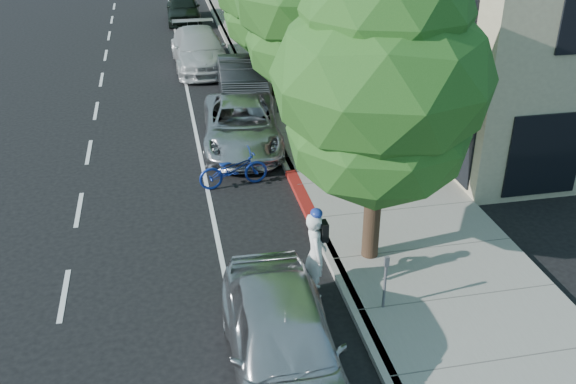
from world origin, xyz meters
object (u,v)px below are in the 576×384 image
object	(u,v)px
dark_sedan	(242,81)
bicycle	(233,169)
near_car_a	(283,343)
pedestrian	(358,100)
white_pickup	(199,49)
cyclist	(316,254)
silver_suv	(242,125)
dark_suv_far	(183,8)
street_tree_0	(382,81)

from	to	relation	value
dark_sedan	bicycle	bearing A→B (deg)	-96.82
near_car_a	dark_sedan	bearing A→B (deg)	86.15
bicycle	pedestrian	distance (m)	6.31
white_pickup	cyclist	bearing A→B (deg)	-87.96
silver_suv	white_pickup	world-z (taller)	white_pickup
dark_sedan	dark_suv_far	xyz separation A→B (m)	(-1.46, 14.62, -0.03)
cyclist	dark_sedan	world-z (taller)	cyclist
dark_suv_far	dark_sedan	bearing A→B (deg)	-83.08
dark_suv_far	near_car_a	world-z (taller)	near_car_a
dark_suv_far	near_car_a	bearing A→B (deg)	-88.68
silver_suv	near_car_a	distance (m)	11.03
bicycle	cyclist	bearing A→B (deg)	-177.26
dark_sedan	white_pickup	xyz separation A→B (m)	(-1.29, 5.07, 0.01)
silver_suv	dark_sedan	xyz separation A→B (m)	(0.64, 4.43, 0.08)
silver_suv	dark_suv_far	distance (m)	19.07
pedestrian	cyclist	bearing A→B (deg)	62.78
cyclist	silver_suv	size ratio (longest dim) A/B	0.37
white_pickup	near_car_a	world-z (taller)	near_car_a
cyclist	street_tree_0	bearing A→B (deg)	-51.81
cyclist	near_car_a	size ratio (longest dim) A/B	0.40
white_pickup	dark_suv_far	distance (m)	9.55
street_tree_0	dark_suv_far	size ratio (longest dim) A/B	1.56
near_car_a	street_tree_0	bearing A→B (deg)	52.61
bicycle	silver_suv	xyz separation A→B (m)	(0.66, 2.91, 0.21)
bicycle	silver_suv	world-z (taller)	silver_suv
white_pickup	near_car_a	xyz separation A→B (m)	(-0.12, -20.50, 0.01)
dark_sedan	white_pickup	world-z (taller)	white_pickup
street_tree_0	silver_suv	size ratio (longest dim) A/B	1.36
street_tree_0	bicycle	world-z (taller)	street_tree_0
street_tree_0	pedestrian	distance (m)	9.42
bicycle	silver_suv	size ratio (longest dim) A/B	0.38
dark_suv_far	pedestrian	bearing A→B (deg)	-72.94
dark_sedan	cyclist	bearing A→B (deg)	-87.66
silver_suv	white_pickup	distance (m)	9.52
silver_suv	pedestrian	size ratio (longest dim) A/B	3.24
cyclist	pedestrian	world-z (taller)	cyclist
cyclist	silver_suv	xyz separation A→B (m)	(-0.44, 8.50, -0.25)
cyclist	near_car_a	xyz separation A→B (m)	(-1.21, -2.50, -0.15)
white_pickup	dark_suv_far	world-z (taller)	white_pickup
pedestrian	dark_sedan	bearing A→B (deg)	-48.34
dark_sedan	silver_suv	bearing A→B (deg)	-95.05
white_pickup	dark_suv_far	xyz separation A→B (m)	(-0.18, 9.55, -0.04)
cyclist	dark_sedan	size ratio (longest dim) A/B	0.39
bicycle	near_car_a	xyz separation A→B (m)	(-0.11, -8.09, 0.32)
near_car_a	white_pickup	bearing A→B (deg)	91.02
dark_sedan	pedestrian	world-z (taller)	pedestrian
silver_suv	dark_suv_far	world-z (taller)	dark_suv_far
dark_sedan	white_pickup	bearing A→B (deg)	107.45
street_tree_0	silver_suv	xyz separation A→B (m)	(-2.04, 7.50, -3.73)
cyclist	near_car_a	world-z (taller)	cyclist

